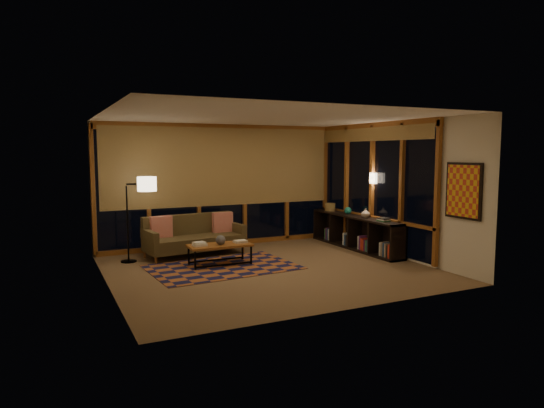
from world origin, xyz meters
name	(u,v)px	position (x,y,z in m)	size (l,w,h in m)	color
floor	(269,269)	(0.00, 0.00, 0.00)	(5.50, 5.00, 0.01)	#766147
ceiling	(269,117)	(0.00, 0.00, 2.70)	(5.50, 5.00, 0.01)	white
walls	(269,194)	(0.00, 0.00, 1.35)	(5.51, 5.01, 2.70)	silver
window_wall_back	(222,186)	(0.00, 2.43, 1.35)	(5.30, 0.16, 2.60)	#915623
window_wall_right	(371,187)	(2.68, 0.60, 1.35)	(0.16, 3.70, 2.60)	#915623
wall_art	(463,191)	(2.71, -1.85, 1.45)	(0.06, 0.74, 0.94)	red
wall_sconce	(373,178)	(2.62, 0.45, 1.55)	(0.12, 0.18, 0.22)	beige
sofa	(195,236)	(-0.86, 1.69, 0.40)	(1.96, 0.80, 0.80)	brown
pillow_left	(161,227)	(-1.51, 1.81, 0.62)	(0.44, 0.15, 0.44)	red
pillow_right	(223,222)	(-0.18, 1.91, 0.61)	(0.43, 0.14, 0.43)	red
area_rug	(223,267)	(-0.71, 0.48, 0.01)	(2.59, 1.72, 0.01)	#A85A2B
coffee_table	(220,255)	(-0.68, 0.68, 0.19)	(1.17, 0.53, 0.39)	#915623
book_stack_a	(199,244)	(-1.07, 0.70, 0.43)	(0.26, 0.21, 0.08)	beige
book_stack_b	(241,241)	(-0.27, 0.67, 0.41)	(0.25, 0.20, 0.05)	beige
ceramic_pot	(221,240)	(-0.68, 0.65, 0.48)	(0.18, 0.18, 0.18)	black
floor_lamp	(127,219)	(-2.18, 1.68, 0.82)	(0.55, 0.36, 1.64)	black
bookshelf	(355,232)	(2.49, 0.88, 0.36)	(0.40, 2.88, 0.72)	black
basket	(330,207)	(2.47, 1.86, 0.81)	(0.24, 0.24, 0.18)	olive
teal_bowl	(348,211)	(2.49, 1.16, 0.80)	(0.16, 0.16, 0.16)	#156F5F
vase	(366,213)	(2.49, 0.52, 0.82)	(0.19, 0.19, 0.20)	#C3AE97
shelf_book_stack	(384,220)	(2.49, -0.08, 0.75)	(0.16, 0.22, 0.06)	beige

